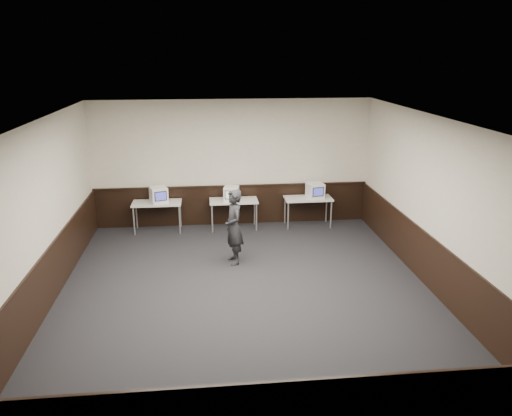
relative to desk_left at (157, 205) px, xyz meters
The scene contains 17 objects.
floor 4.13m from the desk_left, 62.18° to the right, with size 8.00×8.00×0.00m, color black.
ceiling 4.79m from the desk_left, 62.18° to the right, with size 8.00×8.00×0.00m, color white.
back_wall 2.15m from the desk_left, 11.89° to the left, with size 7.00×7.00×0.00m, color beige.
front_wall 7.89m from the desk_left, 75.96° to the right, with size 7.00×7.00×0.00m, color beige.
left_wall 4.05m from the desk_left, 113.96° to the right, with size 8.00×8.00×0.00m, color beige.
right_wall 6.56m from the desk_left, 33.69° to the right, with size 8.00×8.00×0.00m, color beige.
wainscot_back 1.95m from the desk_left, 11.31° to the left, with size 6.98×0.04×1.00m, color black.
wainscot_left 3.94m from the desk_left, 113.70° to the right, with size 0.04×7.98×1.00m, color black.
wainscot_right 6.48m from the desk_left, 33.79° to the right, with size 0.04×7.98×1.00m, color black.
wainscot_rail 1.96m from the desk_left, 10.73° to the left, with size 6.98×0.06×0.04m, color black.
desk_left is the anchor object (origin of this frame).
desk_center 1.90m from the desk_left, ahead, with size 1.20×0.60×0.75m.
desk_right 3.80m from the desk_left, ahead, with size 1.20×0.60×0.75m.
emac_left 0.28m from the desk_left, 29.67° to the right, with size 0.50×0.51×0.39m.
emac_center 1.86m from the desk_left, ahead, with size 0.42×0.44×0.36m.
emac_right 3.98m from the desk_left, ahead, with size 0.45×0.47×0.39m.
person 2.79m from the desk_left, 50.69° to the right, with size 0.58×0.38×1.60m, color black.
Camera 1 is at (-0.70, -8.37, 4.29)m, focal length 35.00 mm.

